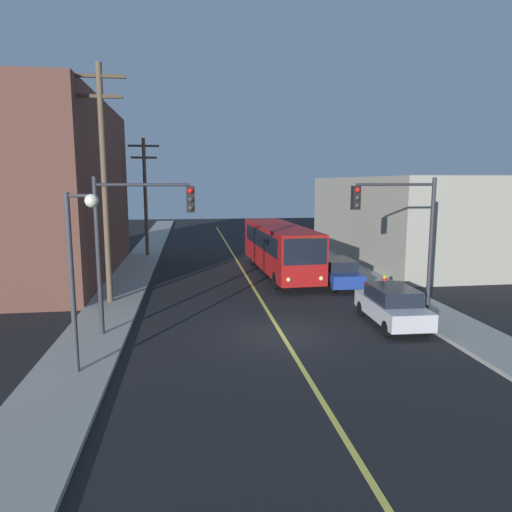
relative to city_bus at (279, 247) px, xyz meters
name	(u,v)px	position (x,y,z in m)	size (l,w,h in m)	color
ground_plane	(282,334)	(-2.20, -12.08, -1.82)	(120.00, 120.00, 0.00)	black
sidewalk_left	(127,284)	(-9.45, -2.08, -1.74)	(2.50, 90.00, 0.15)	gray
sidewalk_right	(364,277)	(5.05, -2.08, -1.74)	(2.50, 90.00, 0.15)	gray
lane_stripe_center	(241,267)	(-2.20, 2.92, -1.81)	(0.16, 60.00, 0.01)	#D8CC4C
building_left_brick	(25,191)	(-15.69, 1.16, 3.59)	(10.00, 17.16, 10.83)	brown
building_right_warehouse	(422,218)	(12.30, 4.84, 1.35)	(12.00, 19.64, 6.33)	gray
city_bus	(279,247)	(0.00, 0.00, 0.00)	(3.04, 12.23, 3.20)	maroon
parked_car_silver	(392,305)	(2.64, -11.47, -0.98)	(1.94, 4.46, 1.62)	#B7B7BC
parked_car_blue	(338,272)	(2.63, -4.12, -0.98)	(1.85, 4.41, 1.62)	navy
utility_pole_near	(104,175)	(-9.67, -6.36, 4.46)	(2.40, 0.28, 11.20)	brown
utility_pole_mid	(145,191)	(-9.17, 8.68, 3.42)	(2.40, 0.28, 9.21)	brown
traffic_signal_left_corner	(139,226)	(-7.61, -11.45, 2.49)	(3.75, 0.48, 6.00)	#2D2D33
traffic_signal_right_corner	(399,221)	(3.21, -10.51, 2.49)	(3.75, 0.48, 6.00)	#2D2D33
street_lamp_left	(78,257)	(-9.03, -15.14, 1.92)	(0.98, 0.40, 5.50)	#38383D
fire_hydrant	(384,283)	(4.65, -6.03, -1.23)	(0.44, 0.26, 0.84)	red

